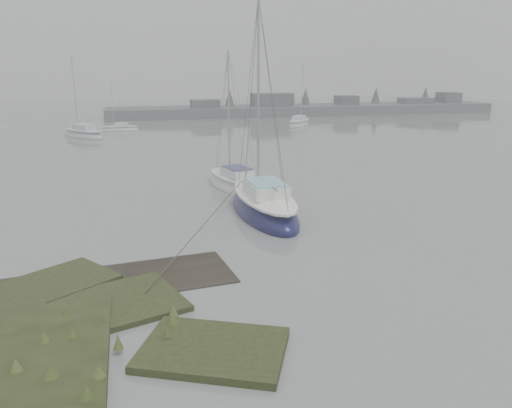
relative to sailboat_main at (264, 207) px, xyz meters
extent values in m
plane|color=slate|center=(-4.97, 18.98, -0.33)|extent=(160.00, 160.00, 0.00)
cube|color=#4C4F51|center=(21.03, 50.98, 0.27)|extent=(60.00, 8.00, 1.60)
cube|color=#424247|center=(5.03, 49.98, 1.07)|extent=(4.00, 3.00, 2.20)
cube|color=#424247|center=(15.03, 49.98, 1.47)|extent=(6.00, 3.00, 3.00)
cube|color=#424247|center=(27.03, 49.98, 1.22)|extent=(3.00, 3.00, 2.50)
cube|color=#424247|center=(39.03, 49.98, 0.97)|extent=(5.00, 3.00, 2.00)
cube|color=#424247|center=(45.03, 49.98, 1.37)|extent=(3.00, 3.00, 2.80)
cone|color=#384238|center=(9.03, 51.98, 1.87)|extent=(2.00, 2.00, 3.50)
cone|color=#384238|center=(21.03, 51.98, 1.87)|extent=(2.00, 2.00, 3.50)
cone|color=#384238|center=(33.03, 51.98, 1.87)|extent=(2.00, 2.00, 3.50)
cone|color=#384238|center=(42.03, 51.98, 1.87)|extent=(2.00, 2.00, 3.50)
ellipsoid|color=#0E0F39|center=(0.00, 0.02, -0.20)|extent=(2.63, 7.69, 1.86)
ellipsoid|color=white|center=(0.00, 0.02, 0.54)|extent=(2.11, 6.70, 0.52)
cube|color=white|center=(0.00, -0.31, 1.00)|extent=(1.68, 2.65, 0.55)
cube|color=#80BAD2|center=(0.00, -0.31, 1.31)|extent=(1.57, 2.43, 0.09)
cylinder|color=#939399|center=(-0.02, 1.00, 5.30)|extent=(0.12, 0.12, 8.75)
cylinder|color=#939399|center=(0.01, -0.53, 1.31)|extent=(0.14, 3.06, 0.10)
ellipsoid|color=silver|center=(-0.21, 5.51, -0.23)|extent=(3.33, 6.28, 1.45)
ellipsoid|color=silver|center=(-0.21, 5.51, 0.35)|extent=(2.76, 5.44, 0.41)
cube|color=silver|center=(-0.15, 5.26, 0.71)|extent=(1.73, 2.30, 0.43)
cube|color=#171A4A|center=(-0.15, 5.26, 0.95)|extent=(1.61, 2.11, 0.07)
cylinder|color=#939399|center=(-0.39, 6.26, 4.07)|extent=(0.09, 0.09, 6.84)
cylinder|color=#939399|center=(-0.11, 5.10, 0.95)|extent=(0.64, 2.35, 0.08)
ellipsoid|color=#A3A8AD|center=(-10.50, 31.58, -0.23)|extent=(5.44, 6.16, 1.51)
ellipsoid|color=silver|center=(-10.50, 31.58, 0.38)|extent=(4.62, 5.27, 0.43)
cube|color=silver|center=(-10.34, 31.37, 0.75)|extent=(2.36, 2.50, 0.44)
cube|color=silver|center=(-10.34, 31.37, 1.00)|extent=(2.18, 2.30, 0.07)
cylinder|color=#939399|center=(-10.99, 32.21, 4.24)|extent=(0.10, 0.10, 7.10)
cylinder|color=#939399|center=(-10.23, 31.23, 1.00)|extent=(1.59, 2.01, 0.08)
ellipsoid|color=#B3B6BD|center=(14.53, 36.19, -0.24)|extent=(4.99, 5.67, 1.39)
ellipsoid|color=white|center=(14.53, 36.19, 0.32)|extent=(4.24, 4.86, 0.39)
cube|color=white|center=(14.38, 35.99, 0.66)|extent=(2.17, 2.30, 0.41)
cube|color=silver|center=(14.38, 35.99, 0.89)|extent=(2.01, 2.12, 0.07)
cylinder|color=#939399|center=(14.98, 36.77, 3.87)|extent=(0.09, 0.09, 6.54)
cylinder|color=#939399|center=(14.28, 35.87, 0.89)|extent=(1.46, 1.85, 0.07)
ellipsoid|color=silver|center=(-6.92, 36.25, -0.26)|extent=(4.28, 1.48, 1.03)
ellipsoid|color=white|center=(-6.92, 36.25, 0.15)|extent=(3.73, 1.19, 0.29)
cube|color=white|center=(-6.74, 36.25, 0.41)|extent=(1.48, 0.94, 0.30)
cube|color=silver|center=(-6.74, 36.25, 0.58)|extent=(1.35, 0.88, 0.05)
cylinder|color=#939399|center=(-7.47, 36.26, 2.80)|extent=(0.07, 0.07, 4.87)
cylinder|color=#939399|center=(-6.62, 36.24, 0.58)|extent=(1.70, 0.09, 0.05)
camera|label=1|loc=(-6.20, -22.38, 6.48)|focal=35.00mm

